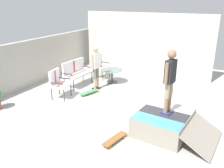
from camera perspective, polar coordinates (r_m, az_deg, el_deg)
name	(u,v)px	position (r m, az deg, el deg)	size (l,w,h in m)	color
ground_plane	(118,106)	(7.95, 1.34, -5.28)	(12.00, 12.00, 0.10)	#B2B2AD
back_wall_cinderblock	(27,64)	(9.96, -19.73, 4.61)	(9.00, 0.20, 1.81)	#ADA89E
house_facade	(145,44)	(11.06, 8.05, 9.53)	(0.23, 6.00, 2.76)	beige
skate_ramp	(164,122)	(6.43, 12.53, -9.04)	(1.64, 2.11, 0.55)	gray
patio_bench	(76,71)	(9.61, -8.68, 3.23)	(1.28, 0.63, 1.02)	#38383D
patio_chair_near_house	(100,64)	(10.47, -2.99, 4.81)	(0.66, 0.60, 1.02)	#38383D
patio_chair_by_wall	(58,81)	(8.48, -12.93, 0.67)	(0.72, 0.66, 1.02)	#38383D
patio_table	(112,73)	(9.83, 0.00, 2.56)	(0.90, 0.90, 0.57)	#38383D
person_watching	(96,64)	(8.97, -3.91, 4.74)	(0.47, 0.29, 1.70)	black
person_skater	(170,78)	(5.96, 13.76, 1.51)	(0.47, 0.29, 1.66)	navy
skateboard_by_bench	(89,92)	(8.76, -5.48, -1.96)	(0.82, 0.44, 0.10)	#3F8C4C
skateboard_spare	(115,139)	(5.96, 0.68, -13.10)	(0.82, 0.35, 0.10)	brown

